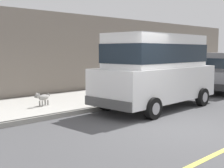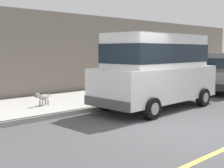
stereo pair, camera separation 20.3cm
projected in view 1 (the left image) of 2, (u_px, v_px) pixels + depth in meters
name	position (u px, v px, depth m)	size (l,w,h in m)	color
ground_plane	(179.00, 128.00, 7.81)	(80.00, 80.00, 0.00)	#4C4C4F
curb	(97.00, 109.00, 10.10)	(0.16, 64.00, 0.14)	gray
sidewalk	(65.00, 102.00, 11.38)	(3.60, 64.00, 0.14)	#B7B5AD
car_white_van	(157.00, 68.00, 10.43)	(2.27, 4.97, 2.52)	white
dog_grey	(42.00, 97.00, 10.17)	(0.33, 0.74, 0.49)	#999691
fire_hydrant	(109.00, 92.00, 11.07)	(0.34, 0.24, 0.72)	gold
building_facade	(124.00, 54.00, 16.42)	(0.50, 20.00, 3.62)	slate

